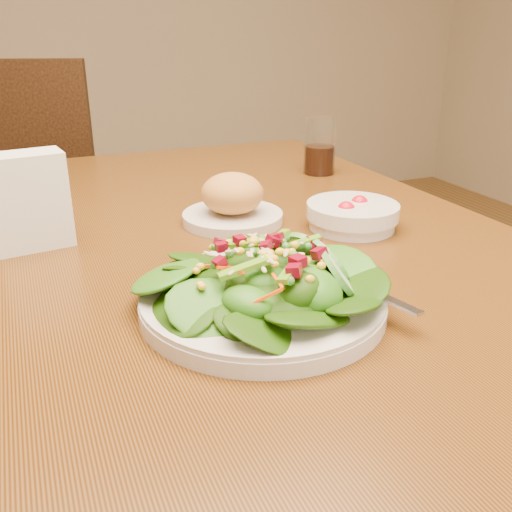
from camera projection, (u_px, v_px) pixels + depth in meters
name	position (u px, v px, depth m)	size (l,w,h in m)	color
dining_table	(236.00, 297.00, 0.94)	(0.90, 1.40, 0.75)	brown
chair_far	(41.00, 206.00, 1.84)	(0.57, 0.57, 0.97)	#331E0F
salad_plate	(270.00, 285.00, 0.67)	(0.29, 0.29, 0.08)	silver
bread_plate	(232.00, 203.00, 0.96)	(0.17, 0.17, 0.09)	silver
tomato_bowl	(352.00, 215.00, 0.94)	(0.15, 0.15, 0.05)	silver
drinking_glass	(320.00, 150.00, 1.27)	(0.07, 0.07, 0.12)	silver
napkin_holder	(28.00, 198.00, 0.84)	(0.12, 0.08, 0.14)	white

